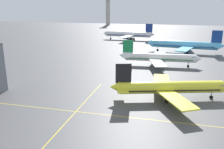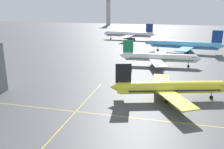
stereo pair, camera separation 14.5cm
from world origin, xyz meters
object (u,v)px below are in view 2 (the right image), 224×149
at_px(airliner_third_row, 159,57).
at_px(airliner_far_right_stand, 129,34).
at_px(airliner_far_left_stand, 185,45).
at_px(control_tower, 108,8).
at_px(airliner_second_row, 170,88).

relative_size(airliner_third_row, airliner_far_right_stand, 0.90).
distance_m(airliner_far_left_stand, airliner_far_right_stand, 55.50).
bearing_deg(control_tower, airliner_far_left_stand, -62.06).
relative_size(airliner_second_row, control_tower, 0.96).
height_order(airliner_far_left_stand, control_tower, control_tower).
bearing_deg(airliner_far_right_stand, airliner_far_left_stand, -46.75).
bearing_deg(control_tower, airliner_second_row, -71.26).
distance_m(airliner_far_right_stand, control_tower, 130.32).
distance_m(airliner_far_left_stand, control_tower, 182.69).
height_order(airliner_second_row, airliner_far_right_stand, airliner_far_right_stand).
height_order(airliner_second_row, control_tower, control_tower).
relative_size(airliner_second_row, airliner_third_row, 0.96).
relative_size(airliner_far_left_stand, airliner_far_right_stand, 1.06).
height_order(airliner_third_row, control_tower, control_tower).
bearing_deg(airliner_second_row, airliner_third_row, 97.90).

